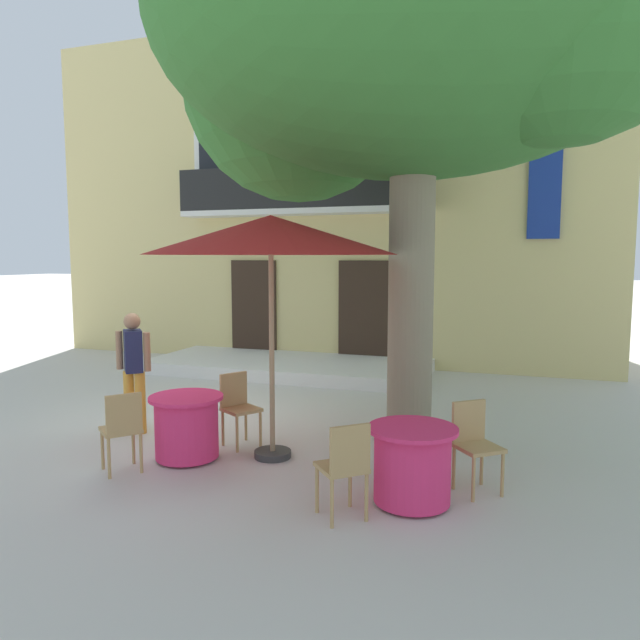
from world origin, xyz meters
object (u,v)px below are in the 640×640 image
object	(u,v)px
cafe_chair_near_tree_1	(238,404)
cafe_chair_near_tree_0	(122,426)
pedestrian_near_entrance	(134,366)
cafe_chair_middle_1	(474,440)
cafe_table_near_tree	(187,426)
cafe_chair_middle_0	(345,464)
cafe_table_middle	(412,464)
plane_tree	(408,24)
cafe_umbrella	(271,236)

from	to	relation	value
cafe_chair_near_tree_1	cafe_chair_near_tree_0	bearing A→B (deg)	-119.96
pedestrian_near_entrance	cafe_chair_middle_1	bearing A→B (deg)	-7.16
cafe_chair_middle_1	cafe_chair_near_tree_0	bearing A→B (deg)	-168.44
cafe_table_near_tree	cafe_chair_middle_1	bearing A→B (deg)	2.26
cafe_chair_near_tree_1	cafe_chair_middle_0	size ratio (longest dim) A/B	1.00
cafe_table_middle	pedestrian_near_entrance	xyz separation A→B (m)	(-3.96, 1.10, 0.53)
cafe_chair_near_tree_0	cafe_chair_middle_0	distance (m)	2.66
plane_tree	cafe_chair_middle_0	size ratio (longest dim) A/B	8.10
cafe_table_near_tree	cafe_chair_near_tree_1	distance (m)	0.77
plane_tree	cafe_umbrella	bearing A→B (deg)	-135.77
cafe_chair_middle_0	cafe_chair_middle_1	size ratio (longest dim) A/B	1.00
plane_tree	pedestrian_near_entrance	size ratio (longest dim) A/B	4.52
cafe_chair_middle_1	pedestrian_near_entrance	world-z (taller)	pedestrian_near_entrance
cafe_umbrella	cafe_chair_near_tree_0	bearing A→B (deg)	-143.35
cafe_table_middle	cafe_umbrella	xyz separation A→B (m)	(-1.80, 0.78, 2.22)
cafe_chair_middle_0	plane_tree	bearing A→B (deg)	89.63
cafe_table_near_tree	cafe_chair_near_tree_1	xyz separation A→B (m)	(0.33, 0.68, 0.14)
plane_tree	cafe_umbrella	world-z (taller)	plane_tree
pedestrian_near_entrance	cafe_table_middle	bearing A→B (deg)	-15.48
plane_tree	cafe_chair_near_tree_0	distance (m)	5.85
cafe_chair_near_tree_0	cafe_chair_middle_1	distance (m)	3.76
cafe_table_middle	pedestrian_near_entrance	bearing A→B (deg)	164.52
cafe_table_near_tree	cafe_umbrella	size ratio (longest dim) A/B	0.30
cafe_table_near_tree	pedestrian_near_entrance	xyz separation A→B (m)	(-1.23, 0.69, 0.53)
cafe_table_middle	cafe_chair_middle_1	xyz separation A→B (m)	(0.53, 0.53, 0.14)
cafe_chair_near_tree_1	cafe_chair_middle_1	world-z (taller)	same
plane_tree	cafe_table_middle	bearing A→B (deg)	-76.48
cafe_chair_near_tree_0	cafe_umbrella	distance (m)	2.68
cafe_chair_middle_0	pedestrian_near_entrance	bearing A→B (deg)	154.42
cafe_chair_middle_1	cafe_table_middle	bearing A→B (deg)	-135.10
cafe_chair_near_tree_1	cafe_umbrella	distance (m)	2.19
plane_tree	cafe_chair_near_tree_1	xyz separation A→B (m)	(-1.91, -0.97, -4.69)
cafe_table_near_tree	pedestrian_near_entrance	distance (m)	1.51
plane_tree	cafe_table_middle	distance (m)	5.27
cafe_chair_near_tree_0	pedestrian_near_entrance	size ratio (longest dim) A/B	0.56
cafe_chair_middle_1	cafe_table_near_tree	bearing A→B (deg)	-177.74
plane_tree	cafe_chair_middle_1	distance (m)	5.04
cafe_table_near_tree	cafe_umbrella	bearing A→B (deg)	22.24
cafe_chair_middle_0	cafe_umbrella	size ratio (longest dim) A/B	0.31
cafe_chair_middle_1	cafe_chair_middle_0	bearing A→B (deg)	-133.87
cafe_chair_near_tree_0	cafe_table_near_tree	bearing A→B (deg)	56.00
cafe_umbrella	cafe_chair_middle_1	bearing A→B (deg)	-6.15
cafe_table_middle	cafe_chair_middle_1	distance (m)	0.77
cafe_chair_near_tree_0	cafe_table_middle	world-z (taller)	cafe_chair_near_tree_0
cafe_table_near_tree	cafe_umbrella	distance (m)	2.44
cafe_table_middle	cafe_chair_middle_1	world-z (taller)	cafe_chair_middle_1
cafe_chair_middle_1	pedestrian_near_entrance	bearing A→B (deg)	172.84
cafe_table_middle	pedestrian_near_entrance	distance (m)	4.14
plane_tree	cafe_chair_near_tree_0	xyz separation A→B (m)	(-2.66, -2.28, -4.69)
cafe_chair_middle_0	cafe_umbrella	world-z (taller)	cafe_umbrella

